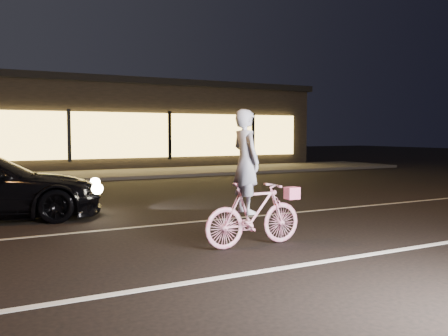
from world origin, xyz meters
TOP-DOWN VIEW (x-y plane):
  - ground at (0.00, 0.00)m, footprint 90.00×90.00m
  - lane_stripe_near at (0.00, -1.50)m, footprint 60.00×0.12m
  - lane_stripe_far at (0.00, 2.00)m, footprint 60.00×0.10m
  - sidewalk at (0.00, 13.00)m, footprint 30.00×4.00m
  - storefront at (0.00, 18.97)m, footprint 25.40×8.42m
  - cyclist at (-0.33, -0.28)m, footprint 1.62×0.56m

SIDE VIEW (x-z plane):
  - ground at x=0.00m, z-range 0.00..0.00m
  - lane_stripe_near at x=0.00m, z-range 0.00..0.01m
  - lane_stripe_far at x=0.00m, z-range 0.00..0.01m
  - sidewalk at x=0.00m, z-range 0.00..0.12m
  - cyclist at x=-0.33m, z-range -0.30..1.75m
  - storefront at x=0.00m, z-range 0.05..4.25m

